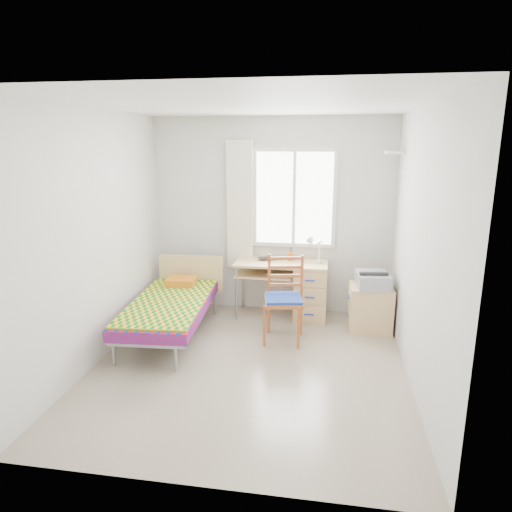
{
  "coord_description": "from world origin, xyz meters",
  "views": [
    {
      "loc": [
        0.77,
        -4.27,
        2.27
      ],
      "look_at": [
        -0.02,
        0.55,
        1.05
      ],
      "focal_mm": 32.0,
      "sensor_mm": 36.0,
      "label": 1
    }
  ],
  "objects_px": {
    "cabinet": "(370,308)",
    "bed": "(172,304)",
    "desk": "(305,288)",
    "chair": "(285,294)",
    "printer": "(373,279)"
  },
  "relations": [
    {
      "from": "chair",
      "to": "printer",
      "type": "height_order",
      "value": "chair"
    },
    {
      "from": "chair",
      "to": "desk",
      "type": "bearing_deg",
      "value": 63.68
    },
    {
      "from": "cabinet",
      "to": "printer",
      "type": "xyz_separation_m",
      "value": [
        0.01,
        -0.03,
        0.38
      ]
    },
    {
      "from": "bed",
      "to": "cabinet",
      "type": "bearing_deg",
      "value": 9.19
    },
    {
      "from": "chair",
      "to": "bed",
      "type": "bearing_deg",
      "value": 173.51
    },
    {
      "from": "chair",
      "to": "printer",
      "type": "bearing_deg",
      "value": 11.43
    },
    {
      "from": "cabinet",
      "to": "printer",
      "type": "bearing_deg",
      "value": -76.97
    },
    {
      "from": "bed",
      "to": "desk",
      "type": "height_order",
      "value": "bed"
    },
    {
      "from": "desk",
      "to": "printer",
      "type": "height_order",
      "value": "same"
    },
    {
      "from": "cabinet",
      "to": "bed",
      "type": "bearing_deg",
      "value": -168.51
    },
    {
      "from": "chair",
      "to": "cabinet",
      "type": "relative_size",
      "value": 1.78
    },
    {
      "from": "bed",
      "to": "desk",
      "type": "xyz_separation_m",
      "value": [
        1.54,
        0.82,
        0.02
      ]
    },
    {
      "from": "cabinet",
      "to": "printer",
      "type": "height_order",
      "value": "printer"
    },
    {
      "from": "desk",
      "to": "chair",
      "type": "height_order",
      "value": "chair"
    },
    {
      "from": "desk",
      "to": "cabinet",
      "type": "xyz_separation_m",
      "value": [
        0.82,
        -0.27,
        -0.13
      ]
    }
  ]
}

